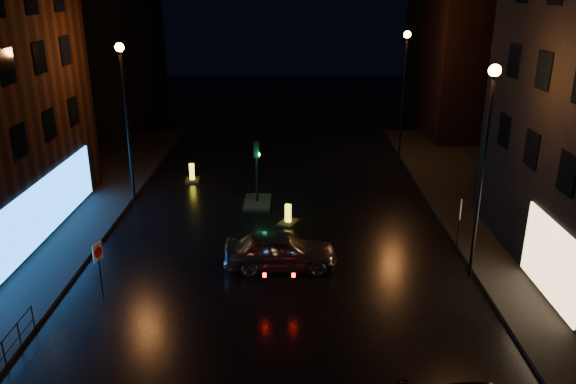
# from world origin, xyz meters

# --- Properties ---
(ground) EXTENTS (120.00, 120.00, 0.00)m
(ground) POSITION_xyz_m (0.00, 0.00, 0.00)
(ground) COLOR black
(ground) RESTS_ON ground
(building_far_left) EXTENTS (8.00, 16.00, 14.00)m
(building_far_left) POSITION_xyz_m (-16.00, 35.00, 7.00)
(building_far_left) COLOR black
(building_far_left) RESTS_ON ground
(building_far_right) EXTENTS (8.00, 14.00, 12.00)m
(building_far_right) POSITION_xyz_m (15.00, 32.00, 6.00)
(building_far_right) COLOR black
(building_far_right) RESTS_ON ground
(street_lamp_lfar) EXTENTS (0.44, 0.44, 8.37)m
(street_lamp_lfar) POSITION_xyz_m (-7.80, 14.00, 5.56)
(street_lamp_lfar) COLOR black
(street_lamp_lfar) RESTS_ON ground
(street_lamp_rnear) EXTENTS (0.44, 0.44, 8.37)m
(street_lamp_rnear) POSITION_xyz_m (7.80, 6.00, 5.56)
(street_lamp_rnear) COLOR black
(street_lamp_rnear) RESTS_ON ground
(street_lamp_rfar) EXTENTS (0.44, 0.44, 8.37)m
(street_lamp_rfar) POSITION_xyz_m (7.80, 22.00, 5.56)
(street_lamp_rfar) COLOR black
(street_lamp_rfar) RESTS_ON ground
(traffic_signal) EXTENTS (1.40, 2.40, 3.45)m
(traffic_signal) POSITION_xyz_m (-1.20, 14.00, 0.50)
(traffic_signal) COLOR black
(traffic_signal) RESTS_ON ground
(silver_hatchback) EXTENTS (4.63, 1.95, 1.56)m
(silver_hatchback) POSITION_xyz_m (0.19, 6.67, 0.78)
(silver_hatchback) COLOR #93959A
(silver_hatchback) RESTS_ON ground
(bollard_near) EXTENTS (1.17, 1.36, 1.00)m
(bollard_near) POSITION_xyz_m (0.47, 11.25, 0.22)
(bollard_near) COLOR black
(bollard_near) RESTS_ON ground
(bollard_far) EXTENTS (0.93, 1.30, 1.08)m
(bollard_far) POSITION_xyz_m (-5.31, 17.64, 0.24)
(bollard_far) COLOR black
(bollard_far) RESTS_ON ground
(road_sign_left) EXTENTS (0.23, 0.49, 2.10)m
(road_sign_left) POSITION_xyz_m (-6.50, 4.47, 1.57)
(road_sign_left) COLOR black
(road_sign_left) RESTS_ON ground
(road_sign_right) EXTENTS (0.21, 0.55, 2.33)m
(road_sign_right) POSITION_xyz_m (7.90, 8.29, 1.75)
(road_sign_right) COLOR black
(road_sign_right) RESTS_ON ground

